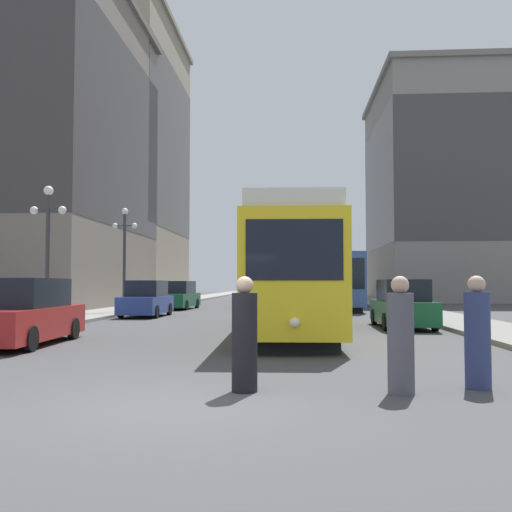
% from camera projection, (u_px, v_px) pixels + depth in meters
% --- Properties ---
extents(ground_plane, '(200.00, 200.00, 0.00)m').
position_uv_depth(ground_plane, '(176.00, 407.00, 7.66)').
color(ground_plane, '#424244').
extents(sidewalk_left, '(3.02, 120.00, 0.15)m').
position_uv_depth(sidewalk_left, '(174.00, 302.00, 48.09)').
color(sidewalk_left, gray).
rests_on(sidewalk_left, ground).
extents(sidewalk_right, '(3.02, 120.00, 0.15)m').
position_uv_depth(sidewalk_right, '(375.00, 302.00, 46.99)').
color(sidewalk_right, gray).
rests_on(sidewalk_right, ground).
extents(streetcar, '(2.96, 13.75, 3.89)m').
position_uv_depth(streetcar, '(289.00, 271.00, 19.47)').
color(streetcar, black).
rests_on(streetcar, ground).
extents(transit_bus, '(2.95, 11.44, 3.45)m').
position_uv_depth(transit_bus, '(338.00, 279.00, 36.32)').
color(transit_bus, black).
rests_on(transit_bus, ground).
extents(parked_car_left_near, '(2.07, 5.07, 1.82)m').
position_uv_depth(parked_car_left_near, '(24.00, 314.00, 15.37)').
color(parked_car_left_near, black).
rests_on(parked_car_left_near, ground).
extents(parked_car_left_mid, '(2.08, 4.96, 1.82)m').
position_uv_depth(parked_car_left_mid, '(179.00, 296.00, 36.39)').
color(parked_car_left_mid, black).
rests_on(parked_car_left_mid, ground).
extents(parked_car_right_far, '(1.90, 4.59, 1.82)m').
position_uv_depth(parked_car_right_far, '(402.00, 305.00, 21.15)').
color(parked_car_right_far, black).
rests_on(parked_car_right_far, ground).
extents(parked_car_left_far, '(1.92, 4.48, 1.82)m').
position_uv_depth(parked_car_left_far, '(147.00, 300.00, 28.29)').
color(parked_car_left_far, black).
rests_on(parked_car_left_far, ground).
extents(pedestrian_crossing_near, '(0.40, 0.40, 1.81)m').
position_uv_depth(pedestrian_crossing_near, '(477.00, 336.00, 8.99)').
color(pedestrian_crossing_near, navy).
rests_on(pedestrian_crossing_near, ground).
extents(pedestrian_crossing_far, '(0.40, 0.40, 1.80)m').
position_uv_depth(pedestrian_crossing_far, '(401.00, 339.00, 8.55)').
color(pedestrian_crossing_far, '#4C4C56').
rests_on(pedestrian_crossing_far, ground).
extents(pedestrian_on_sidewalk, '(0.40, 0.40, 1.79)m').
position_uv_depth(pedestrian_on_sidewalk, '(245.00, 338.00, 8.75)').
color(pedestrian_on_sidewalk, black).
rests_on(pedestrian_on_sidewalk, ground).
extents(lamp_post_left_near, '(1.41, 0.36, 5.23)m').
position_uv_depth(lamp_post_left_near, '(48.00, 232.00, 21.25)').
color(lamp_post_left_near, '#333338').
rests_on(lamp_post_left_near, sidewalk_left).
extents(lamp_post_left_far, '(1.41, 0.36, 5.69)m').
position_uv_depth(lamp_post_left_far, '(124.00, 243.00, 30.98)').
color(lamp_post_left_far, '#333338').
rests_on(lamp_post_left_far, sidewalk_left).
extents(building_left_corner, '(11.13, 19.17, 22.22)m').
position_uv_depth(building_left_corner, '(52.00, 145.00, 39.64)').
color(building_left_corner, slate).
rests_on(building_left_corner, ground).
extents(building_left_midblock, '(10.67, 18.89, 27.37)m').
position_uv_depth(building_left_midblock, '(122.00, 157.00, 55.25)').
color(building_left_midblock, gray).
rests_on(building_left_midblock, ground).
extents(building_right_corner, '(15.36, 18.38, 21.07)m').
position_uv_depth(building_right_corner, '(454.00, 190.00, 55.08)').
color(building_right_corner, gray).
rests_on(building_right_corner, ground).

